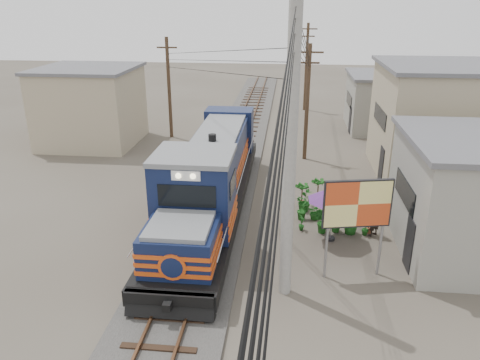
# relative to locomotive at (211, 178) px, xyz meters

# --- Properties ---
(ground) EXTENTS (120.00, 120.00, 0.00)m
(ground) POSITION_rel_locomotive_xyz_m (0.00, -5.46, -1.75)
(ground) COLOR #473F35
(ground) RESTS_ON ground
(ballast) EXTENTS (3.60, 70.00, 0.16)m
(ballast) POSITION_rel_locomotive_xyz_m (0.00, 4.54, -1.67)
(ballast) COLOR #595651
(ballast) RESTS_ON ground
(track) EXTENTS (1.15, 70.00, 0.12)m
(track) POSITION_rel_locomotive_xyz_m (0.00, 4.54, -1.49)
(track) COLOR #51331E
(track) RESTS_ON ground
(locomotive) EXTENTS (2.97, 16.17, 4.01)m
(locomotive) POSITION_rel_locomotive_xyz_m (0.00, 0.00, 0.00)
(locomotive) COLOR black
(locomotive) RESTS_ON ground
(utility_pole_main) EXTENTS (0.40, 0.40, 10.00)m
(utility_pole_main) POSITION_rel_locomotive_xyz_m (3.50, -5.96, 3.25)
(utility_pole_main) COLOR #9E9B93
(utility_pole_main) RESTS_ON ground
(wooden_pole_mid) EXTENTS (1.60, 0.24, 7.00)m
(wooden_pole_mid) POSITION_rel_locomotive_xyz_m (4.50, 8.54, 1.93)
(wooden_pole_mid) COLOR #4C3826
(wooden_pole_mid) RESTS_ON ground
(wooden_pole_far) EXTENTS (1.60, 0.24, 7.50)m
(wooden_pole_far) POSITION_rel_locomotive_xyz_m (4.80, 22.54, 2.19)
(wooden_pole_far) COLOR #4C3826
(wooden_pole_far) RESTS_ON ground
(wooden_pole_left) EXTENTS (1.60, 0.24, 7.00)m
(wooden_pole_left) POSITION_rel_locomotive_xyz_m (-5.00, 12.54, 1.93)
(wooden_pole_left) COLOR #4C3826
(wooden_pole_left) RESTS_ON ground
(power_lines) EXTENTS (9.65, 19.00, 3.30)m
(power_lines) POSITION_rel_locomotive_xyz_m (-0.14, 3.03, 5.82)
(power_lines) COLOR black
(power_lines) RESTS_ON ground
(shophouse_mid) EXTENTS (8.40, 7.35, 6.20)m
(shophouse_mid) POSITION_rel_locomotive_xyz_m (12.50, 6.54, 1.36)
(shophouse_mid) COLOR tan
(shophouse_mid) RESTS_ON ground
(shophouse_back) EXTENTS (6.30, 6.30, 4.20)m
(shophouse_back) POSITION_rel_locomotive_xyz_m (11.00, 16.54, 0.36)
(shophouse_back) COLOR gray
(shophouse_back) RESTS_ON ground
(shophouse_left) EXTENTS (6.30, 6.30, 5.20)m
(shophouse_left) POSITION_rel_locomotive_xyz_m (-10.00, 10.54, 0.86)
(shophouse_left) COLOR tan
(shophouse_left) RESTS_ON ground
(billboard) EXTENTS (2.38, 0.60, 3.72)m
(billboard) POSITION_rel_locomotive_xyz_m (5.88, -4.72, 1.01)
(billboard) COLOR #99999E
(billboard) RESTS_ON ground
(market_umbrella) EXTENTS (2.70, 2.70, 2.30)m
(market_umbrella) POSITION_rel_locomotive_xyz_m (5.32, -2.05, 0.28)
(market_umbrella) COLOR black
(market_umbrella) RESTS_ON ground
(vendor) EXTENTS (0.71, 0.69, 1.64)m
(vendor) POSITION_rel_locomotive_xyz_m (7.15, -1.49, -0.93)
(vendor) COLOR black
(vendor) RESTS_ON ground
(plant_nursery) EXTENTS (3.35, 3.02, 1.08)m
(plant_nursery) POSITION_rel_locomotive_xyz_m (5.19, -0.52, -1.29)
(plant_nursery) COLOR #1A5618
(plant_nursery) RESTS_ON ground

